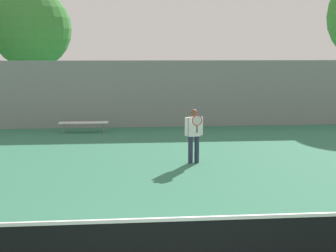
{
  "coord_description": "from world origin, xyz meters",
  "views": [
    {
      "loc": [
        -0.64,
        -6.01,
        3.29
      ],
      "look_at": [
        0.66,
        8.68,
        0.94
      ],
      "focal_mm": 50.0,
      "sensor_mm": 36.0,
      "label": 1
    }
  ],
  "objects": [
    {
      "name": "back_fence",
      "position": [
        0.0,
        14.36,
        1.46
      ],
      "size": [
        28.9,
        0.06,
        2.91
      ],
      "color": "gray",
      "rests_on": "ground_plane"
    },
    {
      "name": "tree_green_tall",
      "position": [
        -5.6,
        19.66,
        4.45
      ],
      "size": [
        4.19,
        4.19,
        6.57
      ],
      "color": "brown",
      "rests_on": "ground_plane"
    },
    {
      "name": "bench_courtside_far",
      "position": [
        -2.42,
        13.15,
        0.4
      ],
      "size": [
        2.01,
        0.4,
        0.43
      ],
      "color": "white",
      "rests_on": "ground_plane"
    },
    {
      "name": "tennis_player",
      "position": [
        1.32,
        7.47,
        0.92
      ],
      "size": [
        0.55,
        0.45,
        1.62
      ],
      "rotation": [
        0.0,
        0.0,
        0.19
      ],
      "color": "#282D47",
      "rests_on": "ground_plane"
    }
  ]
}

